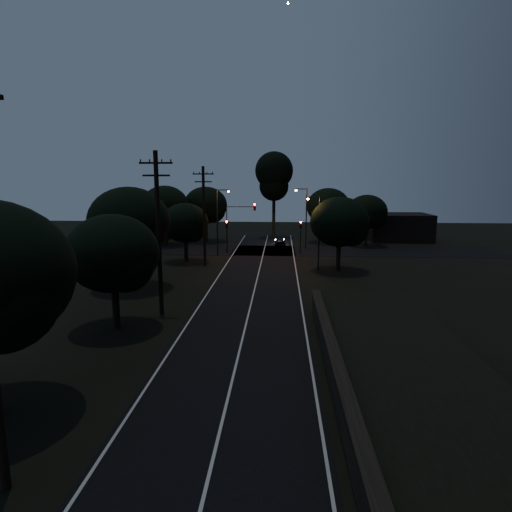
{
  "coord_description": "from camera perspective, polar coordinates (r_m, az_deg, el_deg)",
  "views": [
    {
      "loc": [
        2.17,
        -12.94,
        9.16
      ],
      "look_at": [
        0.0,
        24.0,
        2.5
      ],
      "focal_mm": 30.0,
      "sensor_mm": 36.0,
      "label": 1
    }
  ],
  "objects": [
    {
      "name": "road_surface",
      "position": [
        45.05,
        0.53,
        -1.52
      ],
      "size": [
        60.0,
        70.0,
        0.03
      ],
      "color": "black",
      "rests_on": "ground"
    },
    {
      "name": "tree_far_w",
      "position": [
        61.04,
        -11.85,
        6.46
      ],
      "size": [
        6.52,
        6.52,
        8.31
      ],
      "color": "black",
      "rests_on": "ground"
    },
    {
      "name": "building_left",
      "position": [
        68.97,
        -15.44,
        4.04
      ],
      "size": [
        10.0,
        8.0,
        4.4
      ],
      "primitive_type": "cube",
      "color": "black",
      "rests_on": "ground"
    },
    {
      "name": "car",
      "position": [
        59.51,
        3.23,
        1.92
      ],
      "size": [
        1.56,
        3.59,
        1.21
      ],
      "primitive_type": "imported",
      "rotation": [
        0.0,
        0.0,
        3.18
      ],
      "color": "black",
      "rests_on": "ground"
    },
    {
      "name": "tree_far_ne",
      "position": [
        63.33,
        9.81,
        6.4
      ],
      "size": [
        6.27,
        6.27,
        7.93
      ],
      "color": "black",
      "rests_on": "ground"
    },
    {
      "name": "streetlight_c",
      "position": [
        43.36,
        8.2,
        3.73
      ],
      "size": [
        1.46,
        0.26,
        7.5
      ],
      "color": "black",
      "rests_on": "ground"
    },
    {
      "name": "tall_pine",
      "position": [
        67.95,
        2.42,
        10.63
      ],
      "size": [
        5.91,
        5.91,
        13.43
      ],
      "color": "black",
      "rests_on": "ground"
    },
    {
      "name": "signal_mast",
      "position": [
        53.39,
        -2.12,
        5.01
      ],
      "size": [
        3.7,
        0.35,
        6.25
      ],
      "color": "black",
      "rests_on": "ground"
    },
    {
      "name": "tree_left_d",
      "position": [
        48.24,
        -9.24,
        4.24
      ],
      "size": [
        5.18,
        5.18,
        6.58
      ],
      "color": "black",
      "rests_on": "ground"
    },
    {
      "name": "utility_pole_far",
      "position": [
        45.82,
        -6.95,
        5.53
      ],
      "size": [
        2.2,
        0.3,
        10.5
      ],
      "color": "black",
      "rests_on": "ground"
    },
    {
      "name": "tree_left_b",
      "position": [
        27.14,
        -18.26,
        0.05
      ],
      "size": [
        5.6,
        5.6,
        7.12
      ],
      "color": "black",
      "rests_on": "ground"
    },
    {
      "name": "streetlight_b",
      "position": [
        57.2,
        6.53,
        5.6
      ],
      "size": [
        1.66,
        0.26,
        8.0
      ],
      "color": "black",
      "rests_on": "ground"
    },
    {
      "name": "retaining_wall",
      "position": [
        18.92,
        21.07,
        -17.36
      ],
      "size": [
        6.93,
        26.0,
        1.6
      ],
      "color": "black",
      "rests_on": "ground"
    },
    {
      "name": "ground",
      "position": [
        16.0,
        -5.57,
        -24.77
      ],
      "size": [
        160.0,
        160.0,
        0.0
      ],
      "primitive_type": "plane",
      "color": "black"
    },
    {
      "name": "signal_left",
      "position": [
        53.73,
        -3.91,
        3.42
      ],
      "size": [
        0.28,
        0.35,
        4.1
      ],
      "color": "black",
      "rests_on": "ground"
    },
    {
      "name": "tree_far_nw",
      "position": [
        63.87,
        -6.55,
        6.62
      ],
      "size": [
        6.4,
        6.4,
        8.11
      ],
      "color": "black",
      "rests_on": "ground"
    },
    {
      "name": "tree_left_c",
      "position": [
        37.13,
        -16.26,
        4.2
      ],
      "size": [
        6.78,
        6.78,
        8.57
      ],
      "color": "black",
      "rests_on": "ground"
    },
    {
      "name": "tree_far_e",
      "position": [
        61.19,
        14.76,
        5.58
      ],
      "size": [
        5.58,
        5.58,
        7.07
      ],
      "color": "black",
      "rests_on": "ground"
    },
    {
      "name": "signal_right",
      "position": [
        53.36,
        5.96,
        3.34
      ],
      "size": [
        0.28,
        0.35,
        4.1
      ],
      "color": "black",
      "rests_on": "ground"
    },
    {
      "name": "tree_right_a",
      "position": [
        43.46,
        11.36,
        4.3
      ],
      "size": [
        5.88,
        5.88,
        7.47
      ],
      "color": "black",
      "rests_on": "ground"
    },
    {
      "name": "streetlight_a",
      "position": [
        51.68,
        -4.99,
        5.14
      ],
      "size": [
        1.66,
        0.26,
        8.0
      ],
      "color": "black",
      "rests_on": "ground"
    },
    {
      "name": "building_right",
      "position": [
        68.68,
        18.43,
        3.69
      ],
      "size": [
        9.0,
        7.0,
        4.0
      ],
      "primitive_type": "cube",
      "color": "black",
      "rests_on": "ground"
    },
    {
      "name": "utility_pole_mid",
      "position": [
        29.31,
        -12.87,
        3.25
      ],
      "size": [
        2.2,
        0.3,
        11.0
      ],
      "color": "black",
      "rests_on": "ground"
    }
  ]
}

